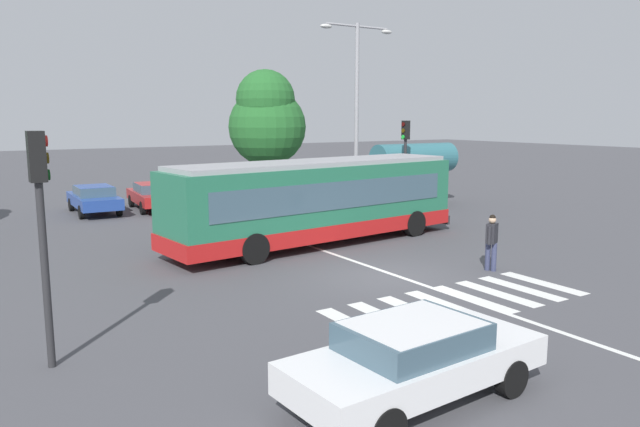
{
  "coord_description": "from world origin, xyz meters",
  "views": [
    {
      "loc": [
        -10.68,
        -13.42,
        4.59
      ],
      "look_at": [
        0.32,
        3.92,
        1.3
      ],
      "focal_mm": 33.74,
      "sensor_mm": 36.0,
      "label": 1
    }
  ],
  "objects_px": {
    "parked_car_red": "(154,195)",
    "traffic_light_far_corner": "(405,151)",
    "pedestrian_crossing_street": "(492,239)",
    "parked_car_silver": "(292,185)",
    "parked_car_blue": "(94,198)",
    "twin_arm_street_lamp": "(357,99)",
    "bus_stop_shelter": "(414,159)",
    "parked_car_champagne": "(204,191)",
    "background_tree_right": "(267,119)",
    "traffic_light_near_corner": "(41,211)",
    "parked_car_teal": "(252,189)",
    "city_transit_bus": "(317,201)",
    "foreground_sedan": "(415,356)"
  },
  "relations": [
    {
      "from": "pedestrian_crossing_street",
      "to": "traffic_light_far_corner",
      "type": "height_order",
      "value": "traffic_light_far_corner"
    },
    {
      "from": "pedestrian_crossing_street",
      "to": "bus_stop_shelter",
      "type": "relative_size",
      "value": 0.35
    },
    {
      "from": "parked_car_silver",
      "to": "twin_arm_street_lamp",
      "type": "relative_size",
      "value": 0.51
    },
    {
      "from": "pedestrian_crossing_street",
      "to": "parked_car_teal",
      "type": "relative_size",
      "value": 0.38
    },
    {
      "from": "city_transit_bus",
      "to": "pedestrian_crossing_street",
      "type": "relative_size",
      "value": 6.93
    },
    {
      "from": "pedestrian_crossing_street",
      "to": "traffic_light_far_corner",
      "type": "xyz_separation_m",
      "value": [
        5.21,
        10.18,
        2.03
      ]
    },
    {
      "from": "parked_car_red",
      "to": "traffic_light_far_corner",
      "type": "relative_size",
      "value": 1.04
    },
    {
      "from": "parked_car_silver",
      "to": "twin_arm_street_lamp",
      "type": "xyz_separation_m",
      "value": [
        0.03,
        -6.22,
        4.7
      ]
    },
    {
      "from": "background_tree_right",
      "to": "pedestrian_crossing_street",
      "type": "bearing_deg",
      "value": -100.67
    },
    {
      "from": "parked_car_silver",
      "to": "parked_car_red",
      "type": "bearing_deg",
      "value": 179.81
    },
    {
      "from": "pedestrian_crossing_street",
      "to": "background_tree_right",
      "type": "distance_m",
      "value": 23.61
    },
    {
      "from": "parked_car_silver",
      "to": "traffic_light_near_corner",
      "type": "xyz_separation_m",
      "value": [
        -15.44,
        -18.06,
        2.18
      ]
    },
    {
      "from": "parked_car_champagne",
      "to": "twin_arm_street_lamp",
      "type": "xyz_separation_m",
      "value": [
        5.36,
        -6.14,
        4.7
      ]
    },
    {
      "from": "city_transit_bus",
      "to": "background_tree_right",
      "type": "bearing_deg",
      "value": 68.34
    },
    {
      "from": "parked_car_silver",
      "to": "parked_car_champagne",
      "type": "bearing_deg",
      "value": -179.14
    },
    {
      "from": "city_transit_bus",
      "to": "parked_car_blue",
      "type": "relative_size",
      "value": 2.63
    },
    {
      "from": "background_tree_right",
      "to": "traffic_light_far_corner",
      "type": "bearing_deg",
      "value": -86.05
    },
    {
      "from": "city_transit_bus",
      "to": "parked_car_silver",
      "type": "relative_size",
      "value": 2.6
    },
    {
      "from": "parked_car_blue",
      "to": "parked_car_silver",
      "type": "relative_size",
      "value": 0.99
    },
    {
      "from": "parked_car_champagne",
      "to": "bus_stop_shelter",
      "type": "xyz_separation_m",
      "value": [
        9.4,
        -5.72,
        1.65
      ]
    },
    {
      "from": "parked_car_silver",
      "to": "foreground_sedan",
      "type": "bearing_deg",
      "value": -115.12
    },
    {
      "from": "foreground_sedan",
      "to": "parked_car_teal",
      "type": "height_order",
      "value": "same"
    },
    {
      "from": "city_transit_bus",
      "to": "parked_car_red",
      "type": "bearing_deg",
      "value": 102.55
    },
    {
      "from": "parked_car_champagne",
      "to": "twin_arm_street_lamp",
      "type": "bearing_deg",
      "value": -48.87
    },
    {
      "from": "parked_car_red",
      "to": "traffic_light_near_corner",
      "type": "bearing_deg",
      "value": -112.46
    },
    {
      "from": "foreground_sedan",
      "to": "parked_car_red",
      "type": "height_order",
      "value": "same"
    },
    {
      "from": "pedestrian_crossing_street",
      "to": "twin_arm_street_lamp",
      "type": "distance_m",
      "value": 12.52
    },
    {
      "from": "foreground_sedan",
      "to": "parked_car_silver",
      "type": "relative_size",
      "value": 1.01
    },
    {
      "from": "pedestrian_crossing_street",
      "to": "background_tree_right",
      "type": "xyz_separation_m",
      "value": [
        4.32,
        22.94,
        3.52
      ]
    },
    {
      "from": "twin_arm_street_lamp",
      "to": "background_tree_right",
      "type": "distance_m",
      "value": 11.78
    },
    {
      "from": "parked_car_champagne",
      "to": "parked_car_silver",
      "type": "relative_size",
      "value": 1.01
    },
    {
      "from": "parked_car_silver",
      "to": "parked_car_blue",
      "type": "bearing_deg",
      "value": 178.3
    },
    {
      "from": "parked_car_teal",
      "to": "traffic_light_near_corner",
      "type": "height_order",
      "value": "traffic_light_near_corner"
    },
    {
      "from": "city_transit_bus",
      "to": "parked_car_red",
      "type": "distance_m",
      "value": 11.73
    },
    {
      "from": "city_transit_bus",
      "to": "bus_stop_shelter",
      "type": "height_order",
      "value": "bus_stop_shelter"
    },
    {
      "from": "parked_car_red",
      "to": "parked_car_silver",
      "type": "relative_size",
      "value": 1.01
    },
    {
      "from": "parked_car_teal",
      "to": "pedestrian_crossing_street",
      "type": "bearing_deg",
      "value": -91.25
    },
    {
      "from": "foreground_sedan",
      "to": "city_transit_bus",
      "type": "bearing_deg",
      "value": 65.18
    },
    {
      "from": "twin_arm_street_lamp",
      "to": "bus_stop_shelter",
      "type": "bearing_deg",
      "value": 6.02
    },
    {
      "from": "parked_car_blue",
      "to": "parked_car_champagne",
      "type": "xyz_separation_m",
      "value": [
        5.42,
        -0.4,
        0.0
      ]
    },
    {
      "from": "parked_car_red",
      "to": "parked_car_blue",
      "type": "bearing_deg",
      "value": 174.04
    },
    {
      "from": "pedestrian_crossing_street",
      "to": "traffic_light_near_corner",
      "type": "xyz_separation_m",
      "value": [
        -12.39,
        -0.57,
        1.98
      ]
    },
    {
      "from": "city_transit_bus",
      "to": "parked_car_blue",
      "type": "height_order",
      "value": "city_transit_bus"
    },
    {
      "from": "bus_stop_shelter",
      "to": "pedestrian_crossing_street",
      "type": "bearing_deg",
      "value": -121.32
    },
    {
      "from": "parked_car_blue",
      "to": "twin_arm_street_lamp",
      "type": "distance_m",
      "value": 13.46
    },
    {
      "from": "city_transit_bus",
      "to": "traffic_light_near_corner",
      "type": "xyz_separation_m",
      "value": [
        -10.02,
        -6.67,
        1.36
      ]
    },
    {
      "from": "parked_car_teal",
      "to": "parked_car_red",
      "type": "bearing_deg",
      "value": 175.68
    },
    {
      "from": "parked_car_blue",
      "to": "traffic_light_near_corner",
      "type": "bearing_deg",
      "value": -104.29
    },
    {
      "from": "foreground_sedan",
      "to": "twin_arm_street_lamp",
      "type": "relative_size",
      "value": 0.52
    },
    {
      "from": "pedestrian_crossing_street",
      "to": "parked_car_silver",
      "type": "xyz_separation_m",
      "value": [
        3.05,
        17.49,
        -0.2
      ]
    }
  ]
}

